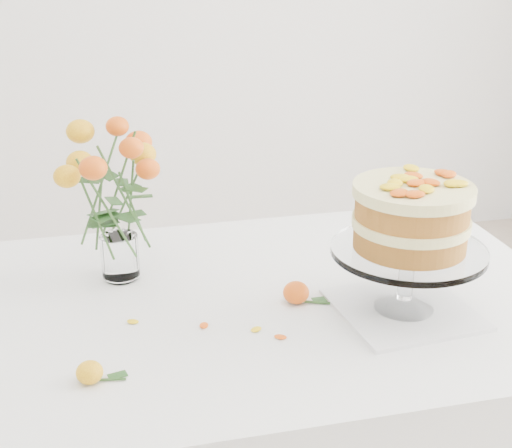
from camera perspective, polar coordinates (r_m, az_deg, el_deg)
The scene contains 10 objects.
table at distance 1.62m, azimuth -0.47°, elevation -8.48°, with size 1.43×0.93×0.76m.
napkin at distance 1.55m, azimuth 11.70°, elevation -6.70°, with size 0.27×0.27×0.01m, color silver.
cake_stand at distance 1.47m, azimuth 12.28°, elevation 0.04°, with size 0.32×0.32×0.29m.
rose_vase at distance 1.60m, azimuth -11.32°, elevation 3.89°, with size 0.31×0.31×0.43m.
loose_rose_near at distance 1.32m, azimuth -13.15°, elevation -11.49°, with size 0.09×0.05×0.04m.
loose_rose_far at distance 1.55m, azimuth 3.25°, elevation -5.51°, with size 0.10×0.06×0.05m.
stray_petal_a at distance 1.47m, azimuth -4.19°, elevation -8.11°, with size 0.03×0.02×0.00m, color yellow.
stray_petal_b at distance 1.45m, azimuth 0.01°, elevation -8.44°, with size 0.03×0.02×0.00m, color yellow.
stray_petal_c at distance 1.43m, azimuth 1.97°, elevation -9.03°, with size 0.03×0.02×0.00m, color yellow.
stray_petal_d at distance 1.50m, azimuth -9.83°, elevation -7.71°, with size 0.03×0.02×0.00m, color yellow.
Camera 1 is at (-0.31, -1.36, 1.49)m, focal length 50.00 mm.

